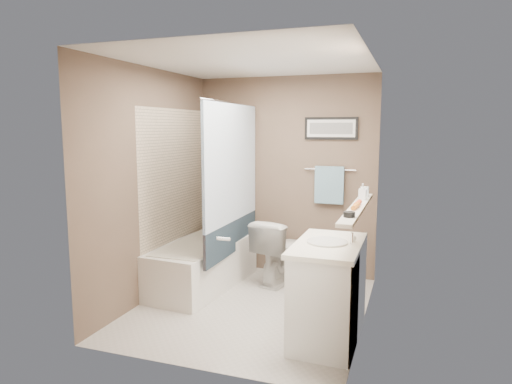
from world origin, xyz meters
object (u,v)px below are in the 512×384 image
(bathtub, at_px, (201,264))
(hair_brush_back, at_px, (358,203))
(vanity, at_px, (328,294))
(glass_jar, at_px, (365,192))
(hair_brush_front, at_px, (356,206))
(toilet, at_px, (280,251))
(soap_bottle, at_px, (363,192))
(candle_bowl_near, at_px, (349,214))

(bathtub, bearing_deg, hair_brush_back, -11.80)
(vanity, distance_m, hair_brush_back, 0.82)
(glass_jar, bearing_deg, hair_brush_back, -90.00)
(hair_brush_front, bearing_deg, bathtub, 158.77)
(bathtub, distance_m, vanity, 1.81)
(bathtub, bearing_deg, toilet, 32.75)
(bathtub, xyz_separation_m, soap_bottle, (1.79, -0.17, 0.94))
(vanity, xyz_separation_m, candle_bowl_near, (0.19, -0.24, 0.73))
(vanity, xyz_separation_m, soap_bottle, (0.19, 0.67, 0.79))
(vanity, distance_m, hair_brush_front, 0.77)
(candle_bowl_near, distance_m, hair_brush_front, 0.38)
(candle_bowl_near, distance_m, soap_bottle, 0.91)
(candle_bowl_near, xyz_separation_m, soap_bottle, (0.00, 0.91, 0.06))
(vanity, bearing_deg, hair_brush_front, 40.23)
(vanity, relative_size, hair_brush_back, 4.09)
(toilet, bearing_deg, soap_bottle, 162.23)
(vanity, bearing_deg, bathtub, 153.95)
(hair_brush_back, xyz_separation_m, soap_bottle, (0.00, 0.37, 0.05))
(toilet, bearing_deg, bathtub, 41.20)
(hair_brush_front, xyz_separation_m, glass_jar, (0.00, 0.71, 0.03))
(vanity, relative_size, hair_brush_front, 4.09)
(vanity, height_order, soap_bottle, soap_bottle)
(candle_bowl_near, bearing_deg, vanity, 127.94)
(candle_bowl_near, bearing_deg, soap_bottle, 90.00)
(hair_brush_back, height_order, soap_bottle, soap_bottle)
(vanity, bearing_deg, toilet, 123.70)
(vanity, bearing_deg, candle_bowl_near, -50.39)
(glass_jar, xyz_separation_m, soap_bottle, (0.00, -0.19, 0.03))
(glass_jar, bearing_deg, toilet, 157.33)
(soap_bottle, bearing_deg, glass_jar, 90.00)
(bathtub, height_order, hair_brush_front, hair_brush_front)
(hair_brush_front, height_order, soap_bottle, soap_bottle)
(soap_bottle, bearing_deg, hair_brush_front, -90.00)
(glass_jar, bearing_deg, vanity, -102.19)
(vanity, distance_m, soap_bottle, 1.05)
(vanity, xyz_separation_m, glass_jar, (0.19, 0.86, 0.77))
(hair_brush_back, bearing_deg, glass_jar, 90.00)
(soap_bottle, bearing_deg, vanity, -105.47)
(toilet, relative_size, hair_brush_back, 3.41)
(candle_bowl_near, xyz_separation_m, hair_brush_front, (0.00, 0.38, 0.00))
(candle_bowl_near, relative_size, glass_jar, 0.90)
(toilet, height_order, candle_bowl_near, candle_bowl_near)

